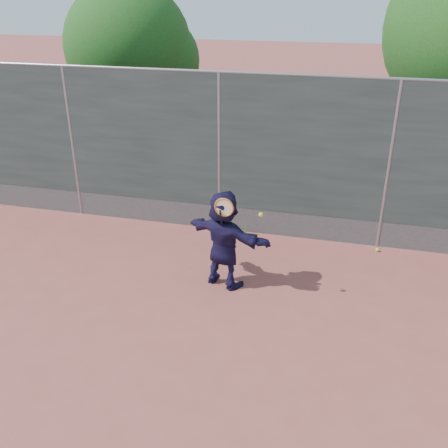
# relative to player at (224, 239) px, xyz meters

# --- Properties ---
(ground) EXTENTS (80.00, 80.00, 0.00)m
(ground) POSITION_rel_player_xyz_m (-0.57, -1.57, -0.80)
(ground) COLOR #9E4C42
(ground) RESTS_ON ground
(player) EXTENTS (1.55, 0.96, 1.59)m
(player) POSITION_rel_player_xyz_m (0.00, 0.00, 0.00)
(player) COLOR #1A153C
(player) RESTS_ON ground
(ball_ground) EXTENTS (0.07, 0.07, 0.07)m
(ball_ground) POSITION_rel_player_xyz_m (2.43, 1.70, -0.76)
(ball_ground) COLOR #B1D930
(ball_ground) RESTS_ON ground
(fence) EXTENTS (20.00, 0.06, 3.03)m
(fence) POSITION_rel_player_xyz_m (-0.57, 1.93, 0.79)
(fence) COLOR #38423D
(fence) RESTS_ON ground
(swing_action) EXTENTS (0.74, 0.19, 0.51)m
(swing_action) POSITION_rel_player_xyz_m (0.10, -0.21, 0.61)
(swing_action) COLOR orange
(swing_action) RESTS_ON ground
(tree_left) EXTENTS (3.15, 3.00, 4.53)m
(tree_left) POSITION_rel_player_xyz_m (-3.42, 4.98, 2.14)
(tree_left) COLOR #382314
(tree_left) RESTS_ON ground
(weed_clump) EXTENTS (0.68, 0.07, 0.30)m
(weed_clump) POSITION_rel_player_xyz_m (-0.28, 1.81, -0.66)
(weed_clump) COLOR #387226
(weed_clump) RESTS_ON ground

